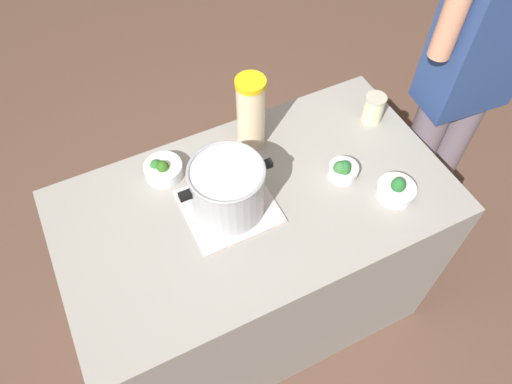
% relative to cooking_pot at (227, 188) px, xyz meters
% --- Properties ---
extents(ground_plane, '(8.00, 8.00, 0.00)m').
position_rel_cooking_pot_xyz_m(ground_plane, '(0.09, -0.02, -1.03)').
color(ground_plane, brown).
extents(counter_slab, '(1.36, 0.76, 0.92)m').
position_rel_cooking_pot_xyz_m(counter_slab, '(0.09, -0.02, -0.57)').
color(counter_slab, gray).
rests_on(counter_slab, ground_plane).
extents(dish_cloth, '(0.30, 0.28, 0.01)m').
position_rel_cooking_pot_xyz_m(dish_cloth, '(0.00, 0.00, -0.10)').
color(dish_cloth, beige).
rests_on(dish_cloth, counter_slab).
extents(cooking_pot, '(0.32, 0.25, 0.20)m').
position_rel_cooking_pot_xyz_m(cooking_pot, '(0.00, 0.00, 0.00)').
color(cooking_pot, '#B7B7BC').
rests_on(cooking_pot, dish_cloth).
extents(lemonade_pitcher, '(0.11, 0.11, 0.30)m').
position_rel_cooking_pot_xyz_m(lemonade_pitcher, '(0.20, 0.24, 0.04)').
color(lemonade_pitcher, beige).
rests_on(lemonade_pitcher, counter_slab).
extents(mason_jar, '(0.08, 0.08, 0.12)m').
position_rel_cooking_pot_xyz_m(mason_jar, '(0.67, 0.13, -0.05)').
color(mason_jar, beige).
rests_on(mason_jar, counter_slab).
extents(broccoli_bowl_front, '(0.14, 0.14, 0.08)m').
position_rel_cooking_pot_xyz_m(broccoli_bowl_front, '(-0.15, 0.23, -0.08)').
color(broccoli_bowl_front, silver).
rests_on(broccoli_bowl_front, counter_slab).
extents(broccoli_bowl_center, '(0.11, 0.11, 0.07)m').
position_rel_cooking_pot_xyz_m(broccoli_bowl_center, '(0.42, -0.05, -0.08)').
color(broccoli_bowl_center, silver).
rests_on(broccoli_bowl_center, counter_slab).
extents(broccoli_bowl_back, '(0.13, 0.13, 0.08)m').
position_rel_cooking_pot_xyz_m(broccoli_bowl_back, '(0.54, -0.20, -0.08)').
color(broccoli_bowl_back, silver).
rests_on(broccoli_bowl_back, counter_slab).
extents(person_cook, '(0.50, 0.23, 1.70)m').
position_rel_cooking_pot_xyz_m(person_cook, '(1.05, 0.08, -0.08)').
color(person_cook, slate).
rests_on(person_cook, ground_plane).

